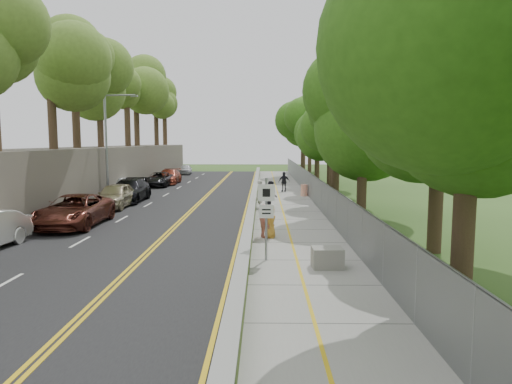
{
  "coord_description": "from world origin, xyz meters",
  "views": [
    {
      "loc": [
        0.92,
        -19.75,
        4.49
      ],
      "look_at": [
        0.5,
        8.0,
        1.4
      ],
      "focal_mm": 32.0,
      "sensor_mm": 36.0,
      "label": 1
    }
  ],
  "objects_px": {
    "car_2": "(74,211)",
    "streetlight": "(109,139)",
    "painter_0": "(270,221)",
    "person_far": "(284,182)",
    "concrete_block": "(327,258)",
    "signpost": "(266,210)",
    "construction_barrel": "(304,190)"
  },
  "relations": [
    {
      "from": "painter_0",
      "to": "construction_barrel",
      "type": "bearing_deg",
      "value": 0.76
    },
    {
      "from": "streetlight",
      "to": "painter_0",
      "type": "relative_size",
      "value": 5.18
    },
    {
      "from": "concrete_block",
      "to": "construction_barrel",
      "type": "bearing_deg",
      "value": 87.05
    },
    {
      "from": "signpost",
      "to": "concrete_block",
      "type": "distance_m",
      "value": 2.83
    },
    {
      "from": "construction_barrel",
      "to": "car_2",
      "type": "height_order",
      "value": "car_2"
    },
    {
      "from": "streetlight",
      "to": "construction_barrel",
      "type": "height_order",
      "value": "streetlight"
    },
    {
      "from": "concrete_block",
      "to": "painter_0",
      "type": "relative_size",
      "value": 0.69
    },
    {
      "from": "construction_barrel",
      "to": "person_far",
      "type": "distance_m",
      "value": 3.45
    },
    {
      "from": "signpost",
      "to": "concrete_block",
      "type": "xyz_separation_m",
      "value": [
        2.15,
        -0.98,
        -1.55
      ]
    },
    {
      "from": "car_2",
      "to": "painter_0",
      "type": "bearing_deg",
      "value": -15.9
    },
    {
      "from": "construction_barrel",
      "to": "concrete_block",
      "type": "xyz_separation_m",
      "value": [
        -1.1,
        -21.35,
        -0.11
      ]
    },
    {
      "from": "concrete_block",
      "to": "car_2",
      "type": "relative_size",
      "value": 0.18
    },
    {
      "from": "signpost",
      "to": "person_far",
      "type": "height_order",
      "value": "signpost"
    },
    {
      "from": "signpost",
      "to": "streetlight",
      "type": "bearing_deg",
      "value": 124.08
    },
    {
      "from": "construction_barrel",
      "to": "concrete_block",
      "type": "distance_m",
      "value": 21.37
    },
    {
      "from": "concrete_block",
      "to": "person_far",
      "type": "xyz_separation_m",
      "value": [
        -0.4,
        24.43,
        0.53
      ]
    },
    {
      "from": "streetlight",
      "to": "signpost",
      "type": "height_order",
      "value": "streetlight"
    },
    {
      "from": "signpost",
      "to": "car_2",
      "type": "distance_m",
      "value": 12.19
    },
    {
      "from": "construction_barrel",
      "to": "car_2",
      "type": "bearing_deg",
      "value": -134.48
    },
    {
      "from": "construction_barrel",
      "to": "painter_0",
      "type": "bearing_deg",
      "value": -100.52
    },
    {
      "from": "concrete_block",
      "to": "person_far",
      "type": "distance_m",
      "value": 24.44
    },
    {
      "from": "streetlight",
      "to": "car_2",
      "type": "height_order",
      "value": "streetlight"
    },
    {
      "from": "streetlight",
      "to": "car_2",
      "type": "xyz_separation_m",
      "value": [
        1.46,
        -10.2,
        -3.78
      ]
    },
    {
      "from": "painter_0",
      "to": "person_far",
      "type": "bearing_deg",
      "value": 6.76
    },
    {
      "from": "concrete_block",
      "to": "car_2",
      "type": "bearing_deg",
      "value": 147.4
    },
    {
      "from": "car_2",
      "to": "construction_barrel",
      "type": "bearing_deg",
      "value": 44.89
    },
    {
      "from": "car_2",
      "to": "concrete_block",
      "type": "bearing_deg",
      "value": -33.23
    },
    {
      "from": "car_2",
      "to": "painter_0",
      "type": "relative_size",
      "value": 3.84
    },
    {
      "from": "car_2",
      "to": "streetlight",
      "type": "bearing_deg",
      "value": 97.54
    },
    {
      "from": "signpost",
      "to": "painter_0",
      "type": "bearing_deg",
      "value": 86.92
    },
    {
      "from": "concrete_block",
      "to": "person_far",
      "type": "bearing_deg",
      "value": 90.94
    },
    {
      "from": "concrete_block",
      "to": "signpost",
      "type": "bearing_deg",
      "value": 155.39
    }
  ]
}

